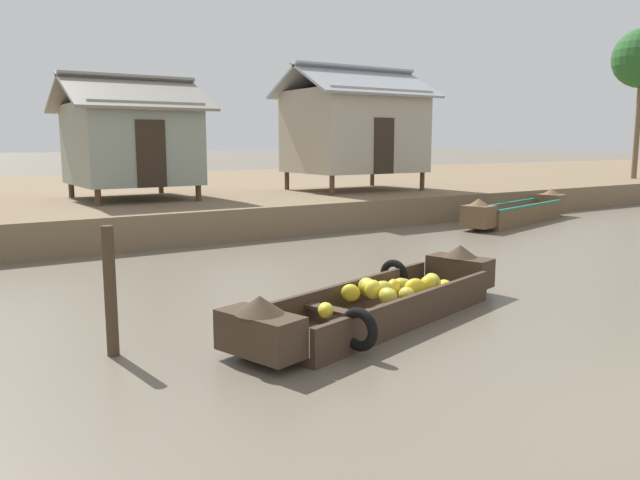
# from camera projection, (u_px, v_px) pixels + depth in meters

# --- Properties ---
(ground_plane) EXTENTS (300.00, 300.00, 0.00)m
(ground_plane) POSITION_uv_depth(u_px,v_px,m) (263.00, 267.00, 12.59)
(ground_plane) COLOR #665B4C
(riverbank_strip) EXTENTS (160.00, 20.00, 0.81)m
(riverbank_strip) POSITION_uv_depth(u_px,v_px,m) (97.00, 198.00, 23.39)
(riverbank_strip) COLOR #756047
(riverbank_strip) RESTS_ON ground
(banana_boat) EXTENTS (5.15, 2.62, 0.79)m
(banana_boat) POSITION_uv_depth(u_px,v_px,m) (381.00, 301.00, 8.79)
(banana_boat) COLOR #3D2D21
(banana_boat) RESTS_ON ground
(fishing_skiff_distant) EXTENTS (5.76, 2.24, 0.93)m
(fishing_skiff_distant) POSITION_uv_depth(u_px,v_px,m) (518.00, 212.00, 19.36)
(fishing_skiff_distant) COLOR brown
(fishing_skiff_distant) RESTS_ON ground
(stilt_house_mid_right) EXTENTS (3.89, 4.05, 3.56)m
(stilt_house_mid_right) POSITION_uv_depth(u_px,v_px,m) (131.00, 142.00, 18.25)
(stilt_house_mid_right) COLOR #4C3826
(stilt_house_mid_right) RESTS_ON riverbank_strip
(stilt_house_right) EXTENTS (4.87, 3.70, 4.20)m
(stilt_house_right) POSITION_uv_depth(u_px,v_px,m) (355.00, 130.00, 21.61)
(stilt_house_right) COLOR #4C3826
(stilt_house_right) RESTS_ON riverbank_strip
(mooring_post) EXTENTS (0.14, 0.14, 1.53)m
(mooring_post) POSITION_uv_depth(u_px,v_px,m) (110.00, 292.00, 7.25)
(mooring_post) COLOR #423323
(mooring_post) RESTS_ON ground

